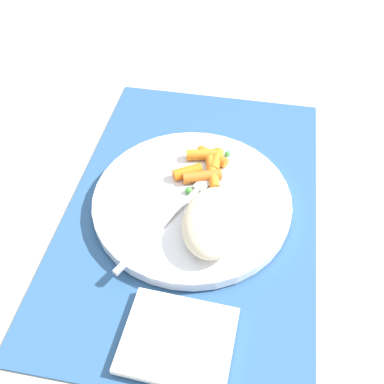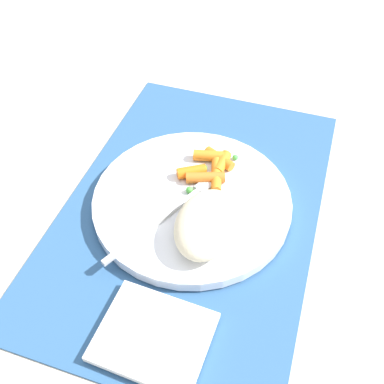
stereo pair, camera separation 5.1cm
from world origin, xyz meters
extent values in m
plane|color=beige|center=(0.00, 0.00, 0.00)|extent=(2.40, 2.40, 0.00)
cube|color=#2D5684|center=(0.00, 0.00, 0.00)|extent=(0.48, 0.31, 0.01)
cylinder|color=white|center=(0.00, 0.00, 0.01)|extent=(0.25, 0.25, 0.01)
ellipsoid|color=beige|center=(-0.05, -0.03, 0.04)|extent=(0.10, 0.07, 0.04)
cylinder|color=orange|center=(0.04, 0.01, 0.03)|extent=(0.03, 0.04, 0.01)
cylinder|color=orange|center=(0.04, -0.02, 0.03)|extent=(0.06, 0.03, 0.01)
cylinder|color=orange|center=(0.06, -0.02, 0.03)|extent=(0.04, 0.02, 0.01)
cylinder|color=orange|center=(0.07, 0.00, 0.03)|extent=(0.02, 0.04, 0.01)
cylinder|color=orange|center=(0.03, -0.01, 0.03)|extent=(0.03, 0.05, 0.01)
cylinder|color=orange|center=(0.07, -0.01, 0.03)|extent=(0.03, 0.05, 0.01)
sphere|color=green|center=(0.01, 0.01, 0.03)|extent=(0.01, 0.01, 0.01)
sphere|color=green|center=(0.04, 0.00, 0.03)|extent=(0.01, 0.01, 0.01)
sphere|color=green|center=(0.03, -0.02, 0.03)|extent=(0.01, 0.01, 0.01)
sphere|color=#499B2F|center=(0.08, -0.02, 0.02)|extent=(0.01, 0.01, 0.01)
sphere|color=#55B33E|center=(0.04, 0.01, 0.02)|extent=(0.01, 0.01, 0.01)
sphere|color=#3E8F3F|center=(0.07, -0.01, 0.02)|extent=(0.01, 0.01, 0.01)
sphere|color=green|center=(0.08, -0.03, 0.02)|extent=(0.01, 0.01, 0.01)
sphere|color=green|center=(0.03, 0.00, 0.02)|extent=(0.01, 0.01, 0.01)
sphere|color=green|center=(0.04, 0.02, 0.02)|extent=(0.01, 0.01, 0.01)
sphere|color=#43902D|center=(0.05, 0.00, 0.03)|extent=(0.01, 0.01, 0.01)
cube|color=#BABABA|center=(0.03, -0.01, 0.02)|extent=(0.05, 0.03, 0.01)
cube|color=#BABABA|center=(-0.06, 0.03, 0.02)|extent=(0.14, 0.07, 0.01)
cube|color=white|center=(-0.18, -0.02, 0.01)|extent=(0.10, 0.12, 0.01)
camera|label=1|loc=(-0.37, -0.07, 0.45)|focal=42.40mm
camera|label=2|loc=(-0.36, -0.12, 0.45)|focal=42.40mm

